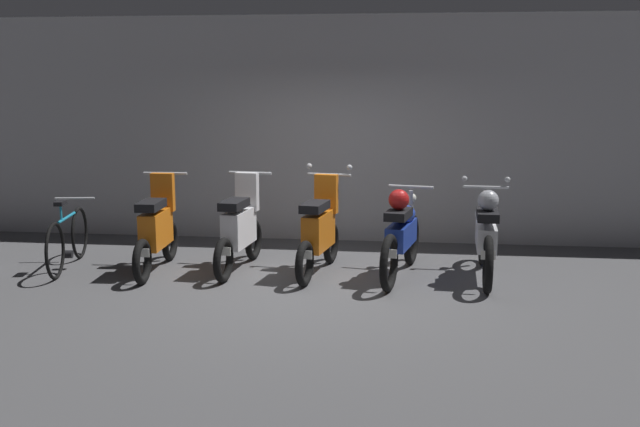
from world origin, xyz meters
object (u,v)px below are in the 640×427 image
motorbike_slot_1 (240,228)px  motorbike_slot_4 (486,234)px  motorbike_slot_2 (320,231)px  bicycle (68,240)px  motorbike_slot_0 (157,229)px  motorbike_slot_3 (401,234)px

motorbike_slot_1 → motorbike_slot_4: 2.97m
motorbike_slot_2 → bicycle: motorbike_slot_2 is taller
motorbike_slot_2 → motorbike_slot_4: 1.98m
motorbike_slot_0 → motorbike_slot_4: 3.97m
motorbike_slot_3 → bicycle: (-4.13, -0.08, -0.16)m
motorbike_slot_0 → motorbike_slot_1: bearing=10.2°
bicycle → motorbike_slot_3: bearing=1.1°
motorbike_slot_0 → motorbike_slot_2: motorbike_slot_2 is taller
motorbike_slot_1 → motorbike_slot_4: bearing=-0.7°
motorbike_slot_3 → motorbike_slot_4: (0.99, 0.07, 0.00)m
motorbike_slot_1 → motorbike_slot_4: motorbike_slot_1 is taller
motorbike_slot_0 → bicycle: size_ratio=0.98×
bicycle → motorbike_slot_2: bearing=2.4°
motorbike_slot_0 → bicycle: motorbike_slot_0 is taller
motorbike_slot_0 → motorbike_slot_3: (2.98, 0.07, 0.00)m
bicycle → motorbike_slot_1: bearing=4.9°
motorbike_slot_3 → motorbike_slot_2: bearing=177.0°
motorbike_slot_1 → motorbike_slot_0: bearing=-169.8°
motorbike_slot_2 → motorbike_slot_0: bearing=-176.4°
motorbike_slot_0 → bicycle: 1.17m
motorbike_slot_0 → motorbike_slot_4: size_ratio=0.86×
motorbike_slot_2 → motorbike_slot_4: (1.98, 0.01, 0.00)m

